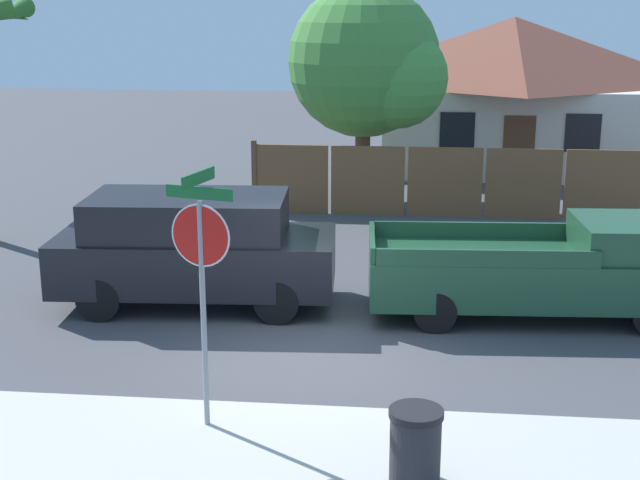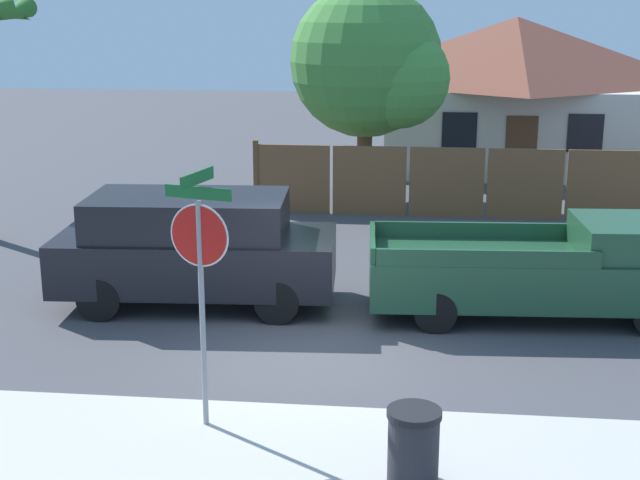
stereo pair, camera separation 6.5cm
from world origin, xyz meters
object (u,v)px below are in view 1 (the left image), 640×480
(house, at_px, (511,90))
(red_suv, at_px, (194,247))
(oak_tree, at_px, (371,65))
(trash_bin, at_px, (415,446))
(stop_sign, at_px, (201,257))
(orange_pickup, at_px, (549,269))

(house, height_order, red_suv, house)
(oak_tree, xyz_separation_m, red_suv, (-2.62, -8.76, -2.54))
(house, relative_size, trash_bin, 9.65)
(stop_sign, bearing_deg, house, 87.96)
(red_suv, bearing_deg, oak_tree, 70.02)
(oak_tree, distance_m, stop_sign, 13.42)
(house, bearing_deg, trash_bin, -98.48)
(red_suv, relative_size, orange_pickup, 0.86)
(red_suv, distance_m, trash_bin, 6.88)
(house, bearing_deg, stop_sign, -106.56)
(oak_tree, bearing_deg, trash_bin, -85.18)
(orange_pickup, distance_m, stop_sign, 6.77)
(stop_sign, bearing_deg, red_suv, 119.81)
(oak_tree, height_order, red_suv, oak_tree)
(house, height_order, orange_pickup, house)
(red_suv, xyz_separation_m, orange_pickup, (6.07, 0.01, -0.22))
(orange_pickup, xyz_separation_m, trash_bin, (-2.23, -5.69, -0.38))
(red_suv, xyz_separation_m, trash_bin, (3.84, -5.67, -0.60))
(oak_tree, bearing_deg, red_suv, -106.66)
(red_suv, relative_size, trash_bin, 5.55)
(red_suv, bearing_deg, orange_pickup, -3.18)
(house, distance_m, orange_pickup, 14.33)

